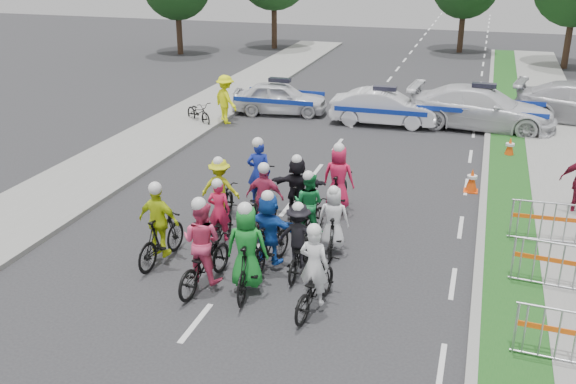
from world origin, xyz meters
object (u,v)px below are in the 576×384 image
(rider_1, at_px, (248,257))
(cone_0, at_px, (472,180))
(rider_3, at_px, (160,232))
(marshal_hiviz, at_px, (226,99))
(police_car_0, at_px, (280,98))
(police_car_1, at_px, (384,107))
(cone_1, at_px, (510,148))
(rider_0, at_px, (314,281))
(rider_2, at_px, (203,254))
(police_car_2, at_px, (482,108))
(rider_4, at_px, (299,245))
(rider_7, at_px, (333,227))
(barrier_0, at_px, (575,341))
(rider_8, at_px, (309,213))
(rider_6, at_px, (220,223))
(rider_12, at_px, (260,185))
(rider_11, at_px, (297,193))
(rider_13, at_px, (338,186))
(barrier_2, at_px, (553,225))
(rider_5, at_px, (269,236))
(rider_9, at_px, (265,207))
(barrier_1, at_px, (561,269))
(parked_bike, at_px, (199,112))
(rider_10, at_px, (221,197))

(rider_1, xyz_separation_m, cone_0, (4.20, 7.25, -0.45))
(rider_3, distance_m, marshal_hiviz, 11.85)
(rider_1, xyz_separation_m, police_car_0, (-3.86, 14.14, -0.12))
(rider_3, distance_m, police_car_1, 13.41)
(marshal_hiviz, bearing_deg, cone_1, -152.68)
(rider_0, xyz_separation_m, rider_2, (-2.45, 0.21, 0.13))
(rider_3, bearing_deg, police_car_2, -110.95)
(rider_4, xyz_separation_m, rider_7, (0.49, 1.17, -0.00))
(barrier_0, bearing_deg, rider_1, 172.36)
(rider_7, xyz_separation_m, rider_8, (-0.75, 0.58, -0.00))
(rider_6, height_order, cone_0, rider_6)
(police_car_0, bearing_deg, rider_6, -177.90)
(rider_12, bearing_deg, marshal_hiviz, -73.62)
(rider_1, distance_m, police_car_0, 14.66)
(rider_8, distance_m, police_car_2, 12.04)
(rider_3, distance_m, rider_12, 3.78)
(rider_11, bearing_deg, rider_12, -26.02)
(rider_4, height_order, police_car_2, rider_4)
(police_car_1, bearing_deg, rider_13, 179.51)
(barrier_2, bearing_deg, rider_5, -153.61)
(rider_12, relative_size, barrier_0, 1.05)
(rider_8, height_order, rider_9, rider_9)
(rider_3, height_order, rider_12, rider_12)
(police_car_2, xyz_separation_m, barrier_2, (1.92, -10.15, -0.24))
(rider_12, relative_size, police_car_2, 0.38)
(rider_6, xyz_separation_m, rider_11, (1.33, 1.97, 0.19))
(rider_12, height_order, barrier_1, rider_12)
(rider_4, xyz_separation_m, rider_12, (-2.04, 3.20, -0.00))
(parked_bike, bearing_deg, rider_5, -112.63)
(barrier_0, xyz_separation_m, barrier_2, (0.00, 4.94, 0.00))
(rider_6, relative_size, rider_11, 0.97)
(police_car_2, relative_size, barrier_2, 2.77)
(rider_2, distance_m, police_car_0, 14.50)
(rider_4, relative_size, rider_6, 0.97)
(marshal_hiviz, distance_m, barrier_2, 14.08)
(rider_7, height_order, parked_bike, rider_7)
(rider_9, bearing_deg, police_car_2, -113.60)
(barrier_0, bearing_deg, barrier_1, 90.00)
(rider_0, distance_m, marshal_hiviz, 14.17)
(rider_3, height_order, rider_11, rider_3)
(rider_1, distance_m, rider_11, 3.80)
(rider_10, xyz_separation_m, marshal_hiviz, (-3.54, 8.97, 0.26))
(rider_3, bearing_deg, police_car_1, -97.66)
(rider_1, height_order, rider_13, rider_1)
(rider_10, distance_m, police_car_0, 11.20)
(rider_1, height_order, rider_6, rider_1)
(police_car_0, xyz_separation_m, parked_bike, (-2.60, -2.45, -0.22))
(rider_2, height_order, barrier_2, rider_2)
(rider_5, xyz_separation_m, rider_13, (0.76, 3.46, -0.02))
(rider_8, xyz_separation_m, cone_0, (3.68, 4.43, -0.33))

